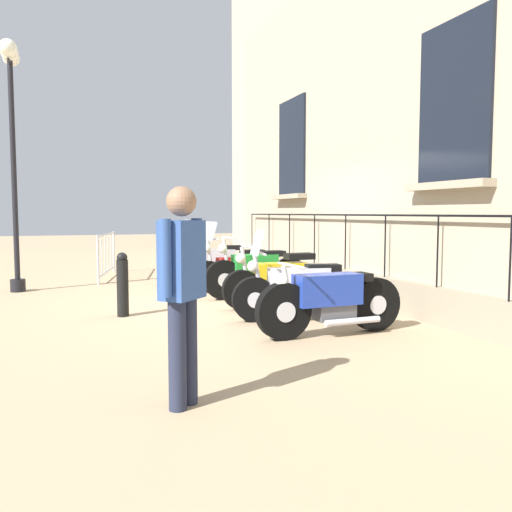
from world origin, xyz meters
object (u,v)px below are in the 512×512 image
(motorcycle_silver, at_px, (216,263))
(motorcycle_blue, at_px, (330,300))
(motorcycle_white, at_px, (301,290))
(bollard, at_px, (123,284))
(crowd_barrier, at_px, (107,254))
(motorcycle_red, at_px, (238,269))
(motorcycle_yellow, at_px, (282,281))
(pedestrian_standing, at_px, (182,283))
(motorcycle_green, at_px, (257,272))
(lamppost, at_px, (12,117))

(motorcycle_silver, bearing_deg, motorcycle_blue, 90.24)
(motorcycle_white, distance_m, bollard, 2.61)
(crowd_barrier, distance_m, bollard, 4.93)
(motorcycle_silver, distance_m, crowd_barrier, 2.87)
(motorcycle_red, relative_size, motorcycle_blue, 0.98)
(bollard, bearing_deg, motorcycle_blue, 137.14)
(motorcycle_yellow, bearing_deg, motorcycle_red, -88.27)
(motorcycle_white, bearing_deg, motorcycle_silver, -88.92)
(bollard, bearing_deg, motorcycle_red, -141.17)
(pedestrian_standing, bearing_deg, crowd_barrier, -90.69)
(motorcycle_silver, xyz_separation_m, pedestrian_standing, (2.23, 6.96, 0.53))
(motorcycle_red, xyz_separation_m, motorcycle_green, (-0.02, 1.00, 0.04))
(bollard, bearing_deg, motorcycle_green, -158.60)
(motorcycle_silver, xyz_separation_m, bollard, (2.28, 3.00, 0.02))
(motorcycle_green, distance_m, lamppost, 5.51)
(motorcycle_white, bearing_deg, crowd_barrier, -70.02)
(crowd_barrier, height_order, pedestrian_standing, pedestrian_standing)
(motorcycle_white, bearing_deg, motorcycle_yellow, -97.72)
(pedestrian_standing, bearing_deg, motorcycle_red, -111.96)
(motorcycle_white, xyz_separation_m, pedestrian_standing, (2.31, 2.82, 0.55))
(motorcycle_yellow, bearing_deg, bollard, -2.78)
(bollard, bearing_deg, pedestrian_standing, 90.68)
(motorcycle_yellow, xyz_separation_m, pedestrian_standing, (2.45, 3.83, 0.55))
(pedestrian_standing, bearing_deg, motorcycle_blue, -141.06)
(motorcycle_red, distance_m, lamppost, 5.18)
(motorcycle_silver, xyz_separation_m, motorcycle_blue, (-0.02, 5.14, -0.02))
(motorcycle_yellow, relative_size, pedestrian_standing, 1.17)
(motorcycle_white, distance_m, motorcycle_blue, 1.01)
(motorcycle_red, relative_size, motorcycle_yellow, 0.98)
(motorcycle_yellow, xyz_separation_m, motorcycle_white, (0.14, 1.01, -0.00))
(bollard, bearing_deg, motorcycle_white, 154.40)
(crowd_barrier, bearing_deg, pedestrian_standing, 89.31)
(motorcycle_blue, relative_size, crowd_barrier, 0.84)
(motorcycle_silver, distance_m, pedestrian_standing, 7.33)
(motorcycle_white, distance_m, lamppost, 6.61)
(motorcycle_white, height_order, lamppost, lamppost)
(motorcycle_silver, distance_m, bollard, 3.77)
(motorcycle_blue, distance_m, bollard, 3.14)
(motorcycle_yellow, height_order, lamppost, lamppost)
(motorcycle_blue, height_order, pedestrian_standing, pedestrian_standing)
(motorcycle_green, xyz_separation_m, bollard, (2.45, 0.96, 0.02))
(motorcycle_blue, bearing_deg, bollard, -42.86)
(motorcycle_red, bearing_deg, crowd_barrier, -52.55)
(motorcycle_red, distance_m, motorcycle_blue, 4.09)
(motorcycle_white, bearing_deg, motorcycle_green, -92.65)
(crowd_barrier, bearing_deg, motorcycle_yellow, 114.86)
(motorcycle_green, bearing_deg, lamppost, -29.09)
(motorcycle_silver, relative_size, motorcycle_green, 1.11)
(motorcycle_blue, bearing_deg, motorcycle_yellow, -95.48)
(motorcycle_silver, bearing_deg, motorcycle_white, 91.08)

